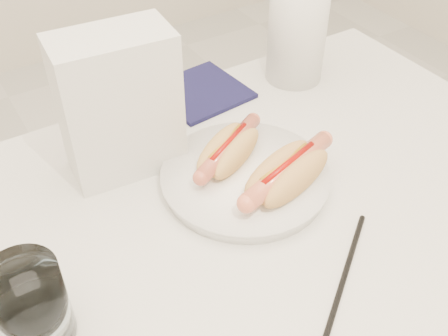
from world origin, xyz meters
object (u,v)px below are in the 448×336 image
hotdog_right (287,173)px  water_glass (31,305)px  napkin_box (119,105)px  plate (245,179)px  paper_towel_roll (298,18)px  hotdog_left (229,151)px  table (221,280)px

hotdog_right → water_glass: water_glass is taller
hotdog_right → napkin_box: (-0.17, 0.19, 0.07)m
hotdog_right → napkin_box: napkin_box is taller
plate → paper_towel_roll: (0.25, 0.21, 0.11)m
hotdog_left → hotdog_right: 0.10m
napkin_box → water_glass: bearing=-128.2°
table → hotdog_right: bearing=17.2°
hotdog_left → paper_towel_roll: paper_towel_roll is taller
water_glass → napkin_box: (0.21, 0.23, 0.06)m
water_glass → paper_towel_roll: size_ratio=0.46×
napkin_box → paper_towel_roll: paper_towel_roll is taller
plate → hotdog_left: size_ratio=1.62×
napkin_box → paper_towel_roll: bearing=15.3°
hotdog_left → hotdog_right: hotdog_right is taller
plate → napkin_box: (-0.13, 0.14, 0.10)m
plate → hotdog_left: hotdog_left is taller
table → hotdog_left: hotdog_left is taller
plate → napkin_box: napkin_box is taller
plate → hotdog_left: 0.05m
plate → water_glass: bearing=-165.4°
hotdog_right → paper_towel_roll: (0.22, 0.26, 0.08)m
table → paper_towel_roll: 0.50m
table → water_glass: 0.27m
hotdog_left → water_glass: size_ratio=1.36×
hotdog_right → paper_towel_roll: paper_towel_roll is taller
table → hotdog_right: (0.14, 0.04, 0.10)m
napkin_box → plate: bearing=-41.6°
paper_towel_roll → water_glass: bearing=-153.3°
table → paper_towel_roll: paper_towel_roll is taller
plate → water_glass: 0.36m
plate → hotdog_left: (-0.00, 0.04, 0.03)m
water_glass → napkin_box: napkin_box is taller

